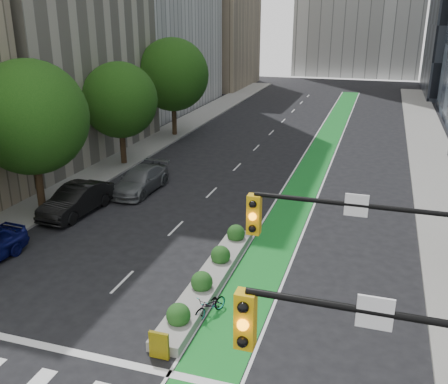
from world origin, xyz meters
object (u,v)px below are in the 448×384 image
Objects in this scene: bicycle at (210,305)px; parked_car_left_mid at (77,200)px; median_planter at (210,276)px; parked_car_left_far at (140,180)px.

parked_car_left_mid is at bearing 169.53° from bicycle.
median_planter is 11.26m from parked_car_left_mid.
parked_car_left_mid reaches higher than bicycle.
parked_car_left_far reaches higher than median_planter.
median_planter is 12.81m from parked_car_left_far.
parked_car_left_far is (-9.00, 12.10, 0.33)m from bicycle.
bicycle is 15.09m from parked_car_left_far.
bicycle is (0.80, -2.28, 0.07)m from median_planter.
parked_car_left_mid reaches higher than parked_car_left_far.
median_planter reaches higher than bicycle.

